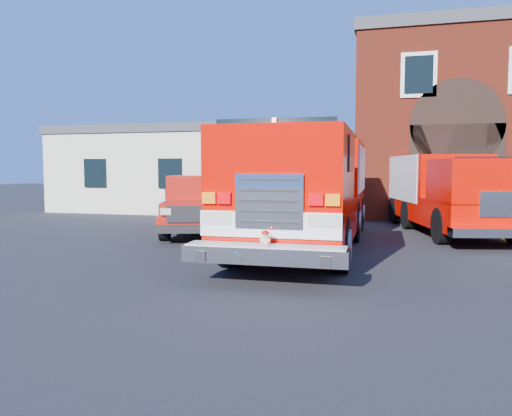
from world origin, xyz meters
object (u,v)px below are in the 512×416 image
(side_building, at_px, (168,169))
(fire_engine, at_px, (308,187))
(pickup_truck, at_px, (200,206))
(secondary_truck, at_px, (447,190))

(side_building, xyz_separation_m, fire_engine, (9.76, -11.33, -0.51))
(side_building, bearing_deg, pickup_truck, -58.99)
(pickup_truck, height_order, secondary_truck, secondary_truck)
(side_building, bearing_deg, secondary_truck, -26.71)
(fire_engine, distance_m, secondary_truck, 6.01)
(secondary_truck, bearing_deg, side_building, 153.29)
(fire_engine, distance_m, pickup_truck, 4.65)
(fire_engine, height_order, pickup_truck, fire_engine)
(pickup_truck, relative_size, secondary_truck, 0.74)
(side_building, relative_size, fire_engine, 0.96)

